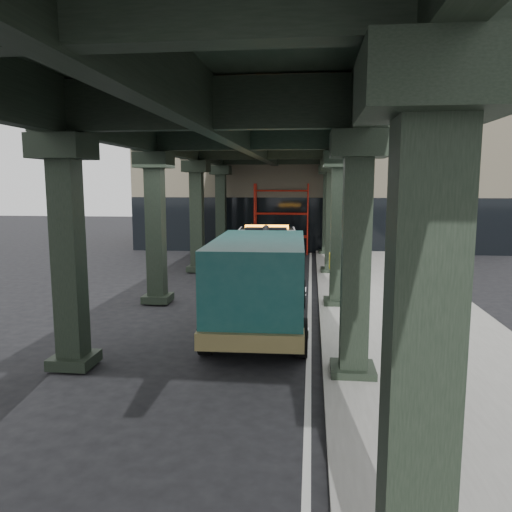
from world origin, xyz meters
The scene contains 8 objects.
ground centered at (0.00, 0.00, 0.00)m, with size 90.00×90.00×0.00m, color black.
sidewalk centered at (4.50, 2.00, 0.07)m, with size 5.00×40.00×0.15m, color gray.
lane_stripe centered at (1.70, 2.00, 0.01)m, with size 0.12×38.00×0.01m, color silver.
viaduct centered at (-0.40, 2.00, 5.46)m, with size 7.40×32.00×6.40m.
building centered at (2.00, 20.00, 4.00)m, with size 22.00×10.00×8.00m, color #C6B793.
scaffolding centered at (0.00, 14.64, 2.11)m, with size 3.08×0.88×4.00m.
tow_truck centered at (0.14, 3.29, 1.25)m, with size 2.73×7.94×2.56m.
towed_van centered at (0.35, -0.77, 1.38)m, with size 2.69×6.40×2.57m.
Camera 1 is at (1.71, -13.95, 4.00)m, focal length 35.00 mm.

